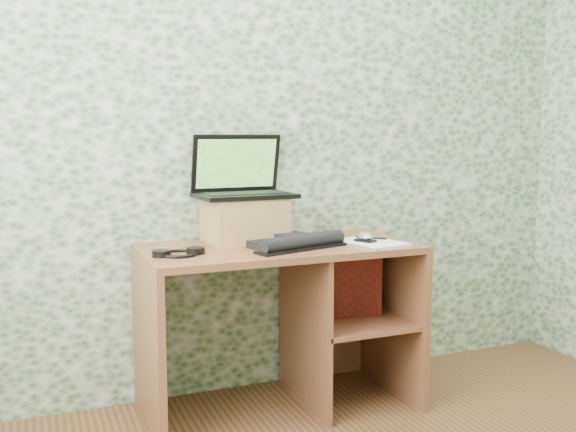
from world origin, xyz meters
name	(u,v)px	position (x,y,z in m)	size (l,w,h in m)	color
wall_back	(255,121)	(0.00, 1.75, 1.30)	(3.50, 3.50, 0.00)	silver
desk	(293,301)	(0.08, 1.47, 0.48)	(1.20, 0.60, 0.75)	brown
riser	(245,220)	(-0.11, 1.58, 0.85)	(0.34, 0.28, 0.20)	#A67A4A
laptop	(241,182)	(-0.11, 1.63, 1.02)	(0.44, 0.32, 0.28)	black
keyboard	(298,242)	(0.06, 1.37, 0.77)	(0.47, 0.35, 0.06)	black
headphones	(179,253)	(-0.46, 1.37, 0.76)	(0.22, 0.17, 0.03)	black
notepad	(371,243)	(0.38, 1.30, 0.76)	(0.21, 0.30, 0.01)	white
mouse	(365,238)	(0.36, 1.30, 0.78)	(0.06, 0.09, 0.03)	#B7B7BA
pen	(371,238)	(0.42, 1.37, 0.77)	(0.01, 0.01, 0.15)	black
red_box	(352,283)	(0.37, 1.44, 0.55)	(0.26, 0.08, 0.31)	#9F1B0E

